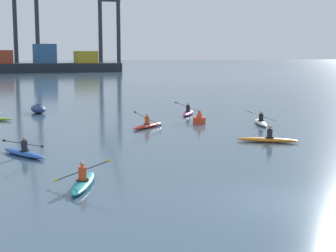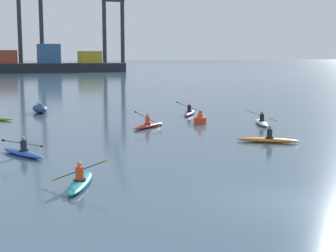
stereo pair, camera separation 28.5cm
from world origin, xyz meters
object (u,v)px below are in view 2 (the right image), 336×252
gantry_crane_east_mid (114,13)px  kayak_blue (23,152)px  kayak_teal (80,182)px  kayak_white (262,122)px  kayak_red (148,125)px  kayak_magenta (189,113)px  gantry_crane_west_mid (30,8)px  capsized_dinghy (40,109)px  container_barge (49,64)px  channel_buoy (200,119)px  kayak_orange (268,139)px

gantry_crane_east_mid → kayak_blue: gantry_crane_east_mid is taller
kayak_teal → kayak_white: bearing=40.5°
kayak_red → kayak_magenta: size_ratio=0.93×
gantry_crane_west_mid → kayak_blue: bearing=-94.7°
capsized_dinghy → kayak_magenta: (11.30, -5.24, -0.18)m
kayak_magenta → container_barge: bearing=89.8°
capsized_dinghy → kayak_teal: (-0.86, -24.91, -0.18)m
container_barge → capsized_dinghy: size_ratio=15.01×
channel_buoy → kayak_orange: size_ratio=0.32×
container_barge → kayak_white: 111.46m
kayak_magenta → kayak_red: bearing=-131.7°
channel_buoy → kayak_teal: size_ratio=0.30×
channel_buoy → kayak_teal: (-10.88, -14.43, -0.19)m
kayak_red → kayak_orange: size_ratio=0.94×
channel_buoy → kayak_white: size_ratio=0.29×
gantry_crane_east_mid → kayak_magenta: 118.25m
gantry_crane_east_mid → kayak_red: (-26.44, -121.08, -16.91)m
kayak_teal → gantry_crane_west_mid: bearing=86.2°
channel_buoy → kayak_red: size_ratio=0.33×
kayak_red → kayak_blue: size_ratio=0.91×
kayak_orange → kayak_white: kayak_orange is taller
container_barge → capsized_dinghy: 99.76m
kayak_orange → gantry_crane_east_mid: bearing=80.4°
container_barge → capsized_dinghy: bearing=-96.7°
kayak_teal → capsized_dinghy: bearing=88.0°
channel_buoy → kayak_teal: kayak_teal is taller
capsized_dinghy → kayak_teal: kayak_teal is taller
capsized_dinghy → kayak_white: size_ratio=0.80×
capsized_dinghy → kayak_blue: bearing=-97.8°
container_barge → kayak_orange: (-1.06, -117.93, -2.11)m
kayak_white → container_barge: bearing=91.2°
capsized_dinghy → kayak_blue: size_ratio=0.82×
kayak_magenta → kayak_blue: size_ratio=0.97×
kayak_orange → kayak_magenta: size_ratio=0.99×
kayak_red → kayak_orange: bearing=-59.2°
kayak_red → kayak_white: size_ratio=0.88×
kayak_white → kayak_teal: (-14.73, -12.56, 0.00)m
container_barge → capsized_dinghy: (-11.61, -99.07, -1.93)m
kayak_orange → kayak_teal: (-11.41, -6.04, 0.00)m
container_barge → kayak_teal: bearing=-95.7°
channel_buoy → kayak_magenta: (1.28, 5.24, -0.19)m
kayak_red → kayak_teal: bearing=-116.5°
kayak_white → gantry_crane_west_mid: bearing=92.9°
channel_buoy → kayak_magenta: 5.40m
gantry_crane_west_mid → gantry_crane_east_mid: (24.57, 2.41, -0.58)m
kayak_orange → gantry_crane_west_mid: bearing=91.2°
kayak_blue → kayak_red: bearing=39.7°
gantry_crane_east_mid → channel_buoy: size_ratio=35.40×
container_barge → kayak_red: bearing=-92.9°
capsized_dinghy → kayak_orange: 21.62m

